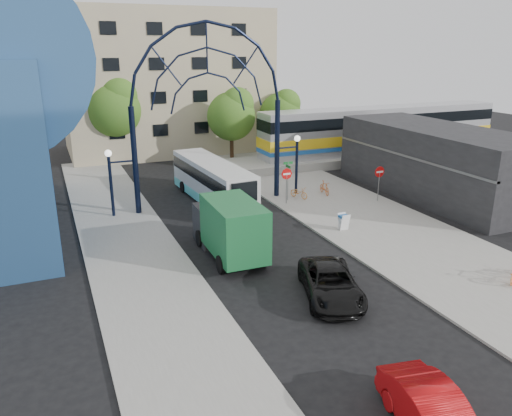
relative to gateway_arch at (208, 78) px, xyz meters
name	(u,v)px	position (x,y,z in m)	size (l,w,h in m)	color
ground	(309,292)	(0.00, -14.00, -8.56)	(120.00, 120.00, 0.00)	black
sidewalk_east	(397,236)	(8.00, -10.00, -8.50)	(8.00, 56.00, 0.12)	gray
plaza_west	(139,263)	(-6.50, -8.00, -8.50)	(5.00, 50.00, 0.12)	gray
gateway_arch	(208,78)	(0.00, 0.00, 0.00)	(13.64, 0.44, 12.10)	black
stop_sign	(287,177)	(4.80, -2.00, -6.56)	(0.80, 0.07, 2.50)	slate
do_not_enter_sign	(379,175)	(11.00, -4.00, -6.58)	(0.76, 0.07, 2.48)	slate
street_name_sign	(288,173)	(5.20, -1.40, -6.43)	(0.70, 0.70, 2.80)	slate
sandwich_board	(344,220)	(5.60, -8.02, -7.81)	(0.55, 0.61, 0.99)	white
commercial_block_east	(437,162)	(16.00, -4.00, -6.06)	(6.00, 16.00, 5.00)	black
apartment_block	(164,82)	(2.00, 20.97, -1.55)	(20.00, 12.10, 14.00)	#C1B186
train_platform	(380,154)	(20.00, 8.00, -8.16)	(32.00, 5.00, 0.80)	gray
train_car	(382,129)	(20.00, 8.00, -5.66)	(25.10, 3.05, 4.20)	#B7B7BC
tree_north_a	(233,113)	(6.12, 11.93, -3.95)	(4.48, 4.48, 7.00)	#382314
tree_north_b	(115,107)	(-3.88, 15.93, -3.29)	(5.12, 5.12, 8.00)	#382314
tree_north_c	(282,111)	(12.12, 13.93, -4.28)	(4.16, 4.16, 6.50)	#382314
city_bus	(212,181)	(0.35, 0.69, -7.05)	(2.99, 10.61, 2.88)	silver
green_truck	(229,227)	(-1.85, -8.64, -6.98)	(2.53, 6.30, 3.15)	black
black_suv	(331,283)	(0.62, -14.79, -7.87)	(2.28, 4.95, 1.38)	black
bike_near_a	(299,192)	(6.22, -1.20, -8.03)	(0.54, 1.54, 0.81)	orange
bike_near_b	(324,188)	(8.40, -1.06, -7.95)	(0.46, 1.61, 0.97)	#CD6129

